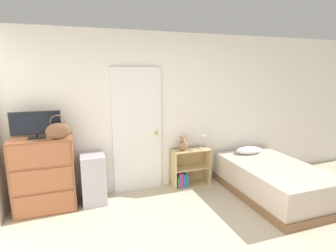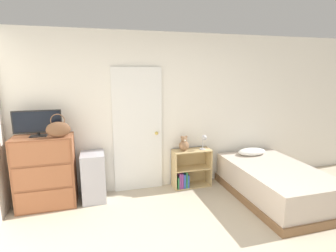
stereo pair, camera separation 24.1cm
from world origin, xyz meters
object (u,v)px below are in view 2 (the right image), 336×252
Objects in this scene: handbag at (58,129)px; teddy_bear at (184,144)px; dresser at (46,172)px; bookshelf at (188,171)px; tv at (37,123)px; storage_bin at (93,177)px; desk_lamp at (204,139)px; bed at (274,182)px.

teddy_bear is (1.89, 0.20, -0.41)m from handbag.
dresser is 1.62× the size of bookshelf.
storage_bin is (0.70, -0.01, -0.87)m from tv.
bookshelf is (2.21, 0.09, -0.26)m from dresser.
storage_bin is 2.92× the size of desk_lamp.
bookshelf is 2.54× the size of teddy_bear.
dresser is 4.12× the size of desk_lamp.
dresser is 4.12× the size of teddy_bear.
teddy_bear reaches higher than storage_bin.
bookshelf is 0.36× the size of bed.
teddy_bear is at bearing 2.67° from storage_bin.
tv is at bearing 168.32° from bed.
tv is at bearing 156.10° from dresser.
tv reaches higher than desk_lamp.
tv is at bearing -179.53° from desk_lamp.
tv is at bearing 153.20° from handbag.
dresser is 0.72m from tv.
tv is at bearing 179.26° from storage_bin.
handbag reaches higher than storage_bin.
handbag is 1.94m from teddy_bear.
bookshelf is 1.37m from bed.
handbag is (0.28, -0.14, -0.08)m from tv.
desk_lamp is at bearing 4.17° from handbag.
teddy_bear is (2.17, 0.06, -0.49)m from tv.
storage_bin is 2.92× the size of teddy_bear.
handbag is (0.24, -0.12, 0.64)m from dresser.
handbag reaches higher than teddy_bear.
teddy_bear is (2.12, 0.08, 0.23)m from dresser.
teddy_bear is at bearing 6.07° from handbag.
handbag is 3.29m from bed.
storage_bin is at bearing -177.16° from bookshelf.
handbag is 0.18× the size of bed.
tv reaches higher than handbag.
tv is 1.92× the size of handbag.
bed is at bearing -11.68° from tv.
bookshelf is at bearing 6.06° from handbag.
dresser is 3.43m from bed.
teddy_bear is at bearing 2.14° from dresser.
handbag is 2.26m from desk_lamp.
tv is 1.12m from storage_bin.
teddy_bear is 0.14× the size of bed.
tv is 0.35× the size of bed.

